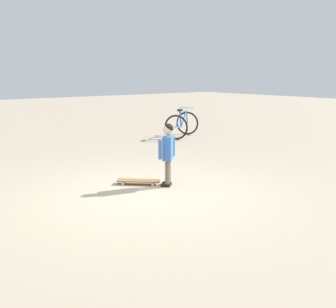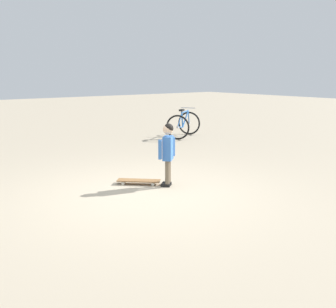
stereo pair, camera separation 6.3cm
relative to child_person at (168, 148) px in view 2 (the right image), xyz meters
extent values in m
plane|color=tan|center=(-0.59, -0.19, -0.66)|extent=(50.00, 50.00, 0.00)
cylinder|color=brown|center=(-0.04, -0.04, -0.42)|extent=(0.08, 0.08, 0.42)
cube|color=black|center=(-0.06, -0.01, -0.63)|extent=(0.16, 0.17, 0.05)
cylinder|color=brown|center=(0.04, 0.03, -0.42)|extent=(0.08, 0.08, 0.42)
cube|color=black|center=(0.02, 0.06, -0.63)|extent=(0.16, 0.17, 0.05)
cube|color=#386BB7|center=(0.00, 0.00, -0.01)|extent=(0.27, 0.26, 0.40)
cylinder|color=#386BB7|center=(-0.18, -0.03, -0.01)|extent=(0.06, 0.06, 0.32)
cylinder|color=#386BB7|center=(0.16, 0.05, -0.01)|extent=(0.06, 0.06, 0.32)
sphere|color=beige|center=(0.00, 0.00, 0.31)|extent=(0.17, 0.17, 0.17)
sphere|color=black|center=(0.01, -0.01, 0.32)|extent=(0.16, 0.16, 0.16)
cube|color=olive|center=(-0.33, 0.39, -0.59)|extent=(0.66, 0.65, 0.02)
cube|color=#B7B7BC|center=(-0.52, 0.57, -0.61)|extent=(0.10, 0.10, 0.02)
cube|color=#B7B7BC|center=(-0.15, 0.21, -0.61)|extent=(0.10, 0.10, 0.02)
cylinder|color=beige|center=(-0.57, 0.51, -0.63)|extent=(0.06, 0.06, 0.06)
cylinder|color=beige|center=(-0.47, 0.62, -0.63)|extent=(0.06, 0.06, 0.06)
cylinder|color=beige|center=(-0.20, 0.16, -0.63)|extent=(0.06, 0.06, 0.06)
cylinder|color=beige|center=(-0.10, 0.26, -0.63)|extent=(0.06, 0.06, 0.06)
torus|color=black|center=(4.01, 4.15, -0.30)|extent=(0.41, 0.63, 0.71)
torus|color=black|center=(3.14, 3.62, -0.30)|extent=(0.41, 0.63, 0.71)
cylinder|color=#B7B7BC|center=(4.01, 4.15, -0.30)|extent=(0.08, 0.08, 0.06)
cylinder|color=#B7B7BC|center=(3.14, 3.62, -0.30)|extent=(0.08, 0.08, 0.06)
cylinder|color=#2D6BB7|center=(3.72, 3.97, -0.13)|extent=(0.46, 0.30, 0.48)
cylinder|color=#2D6BB7|center=(3.67, 3.94, 0.09)|extent=(0.53, 0.33, 0.06)
cylinder|color=#2D6BB7|center=(3.46, 3.82, -0.12)|extent=(0.14, 0.11, 0.48)
cylinder|color=#2D6BB7|center=(3.32, 3.73, -0.33)|extent=(0.39, 0.25, 0.08)
cylinder|color=#2D6BB7|center=(3.28, 3.71, -0.11)|extent=(0.32, 0.20, 0.40)
cylinder|color=#2D6BB7|center=(3.97, 4.12, -0.10)|extent=(0.13, 0.09, 0.41)
cube|color=black|center=(3.42, 3.79, 0.16)|extent=(0.24, 0.20, 0.05)
cylinder|color=#B7B7BC|center=(3.93, 4.09, 0.18)|extent=(0.26, 0.41, 0.02)
camera|label=1|loc=(-4.00, -5.10, 1.21)|focal=42.53mm
camera|label=2|loc=(-3.95, -5.14, 1.21)|focal=42.53mm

